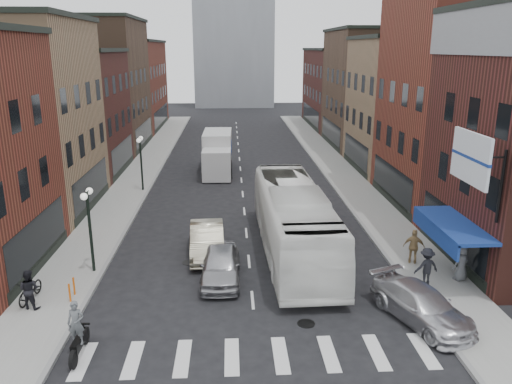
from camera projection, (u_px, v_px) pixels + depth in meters
ground at (254, 312)px, 20.24m from camera, size 160.00×160.00×0.00m
sidewalk_left at (138, 178)px, 40.90m from camera, size 3.00×74.00×0.15m
sidewalk_right at (343, 175)px, 41.75m from camera, size 3.00×74.00×0.15m
curb_left at (156, 178)px, 41.00m from camera, size 0.20×74.00×0.16m
curb_right at (325, 176)px, 41.69m from camera, size 0.20×74.00×0.16m
crosswalk_stripes at (258, 356)px, 17.36m from camera, size 12.00×2.20×0.01m
bldg_left_mid_a at (4, 117)px, 31.21m from camera, size 10.30×10.20×12.30m
bldg_left_mid_b at (58, 113)px, 41.08m from camera, size 10.30×10.20×10.30m
bldg_left_far_a at (92, 85)px, 51.22m from camera, size 10.30×12.20×13.30m
bldg_left_far_b at (121, 85)px, 64.92m from camera, size 10.30×16.20×11.30m
bldg_right_mid_a at (473, 98)px, 32.42m from camera, size 10.30×10.20×14.30m
bldg_right_mid_b at (416, 105)px, 42.43m from camera, size 10.30×10.20×11.30m
bldg_right_far_a at (379, 89)px, 52.84m from camera, size 10.30×12.20×12.30m
bldg_right_far_b at (348, 88)px, 66.55m from camera, size 10.30×16.20×10.30m
awning_blue at (449, 226)px, 22.35m from camera, size 1.80×5.00×0.78m
billboard_sign at (472, 159)px, 19.44m from camera, size 1.52×3.00×3.70m
streetlamp_near at (89, 215)px, 22.90m from camera, size 0.32×1.22×4.11m
streetlamp_far at (141, 153)px, 36.33m from camera, size 0.32×1.22×4.11m
bike_rack at (72, 289)px, 20.96m from camera, size 0.08×0.68×0.80m
box_truck at (217, 153)px, 42.48m from camera, size 2.46×7.76×3.36m
motorcycle_rider at (77, 331)px, 17.07m from camera, size 0.59×2.08×2.11m
transit_bus at (294, 220)px, 25.60m from camera, size 3.35×12.91×3.57m
sedan_left_near at (221, 265)px, 22.84m from camera, size 1.85×4.46×1.51m
sedan_left_far at (207, 240)px, 25.67m from camera, size 1.95×4.94×1.60m
curb_car at (421, 305)px, 19.40m from camera, size 3.51×5.12×1.38m
parked_bicycle at (30, 289)px, 20.76m from camera, size 0.85×1.92×0.98m
ped_left_solo at (29, 289)px, 20.04m from camera, size 0.90×0.67×1.66m
ped_right_a at (426, 266)px, 22.06m from camera, size 1.19×0.73×1.72m
ped_right_b at (414, 247)px, 24.26m from camera, size 1.13×0.83×1.73m
ped_right_c at (461, 263)px, 22.49m from camera, size 0.97×0.83×1.69m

